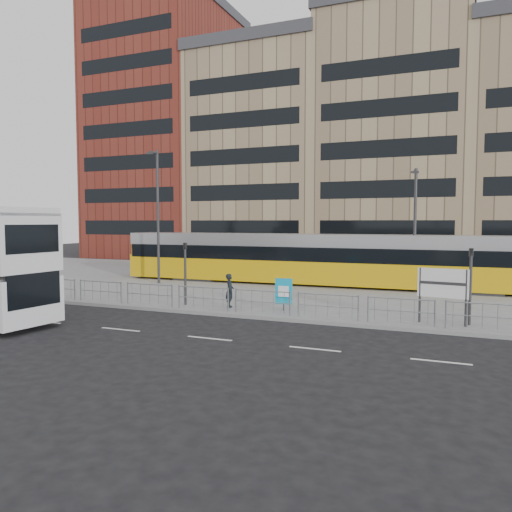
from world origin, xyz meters
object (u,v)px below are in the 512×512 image
at_px(tram, 323,260).
at_px(pedestrian, 230,291).
at_px(station_sign, 443,286).
at_px(lamp_post_west, 157,212).
at_px(traffic_light_east, 471,276).
at_px(ad_panel, 284,292).
at_px(bare_tree, 5,207).
at_px(traffic_light_west, 185,265).
at_px(lamp_post_east, 415,224).

distance_m(tram, pedestrian, 10.15).
height_order(station_sign, lamp_post_west, lamp_post_west).
distance_m(tram, traffic_light_east, 13.20).
xyz_separation_m(ad_panel, bare_tree, (-23.36, 5.06, 4.30)).
height_order(tram, traffic_light_west, tram).
bearing_deg(pedestrian, lamp_post_east, -61.13).
bearing_deg(tram, bare_tree, -169.02).
height_order(tram, bare_tree, bare_tree).
relative_size(traffic_light_west, traffic_light_east, 1.00).
xyz_separation_m(tram, traffic_light_west, (-4.38, -10.08, 0.31)).
height_order(ad_panel, lamp_post_west, lamp_post_west).
relative_size(traffic_light_west, lamp_post_east, 0.42).
bearing_deg(lamp_post_west, traffic_light_east, -19.34).
xyz_separation_m(ad_panel, lamp_post_west, (-11.17, 6.50, 3.92)).
relative_size(station_sign, lamp_post_east, 0.31).
bearing_deg(ad_panel, station_sign, -9.31).
bearing_deg(traffic_light_west, station_sign, -6.28).
distance_m(pedestrian, lamp_post_east, 12.72).
distance_m(ad_panel, pedestrian, 2.71).
height_order(pedestrian, bare_tree, bare_tree).
height_order(tram, station_sign, tram).
height_order(station_sign, ad_panel, station_sign).
bearing_deg(bare_tree, lamp_post_west, 6.75).
height_order(pedestrian, traffic_light_west, traffic_light_west).
bearing_deg(lamp_post_west, ad_panel, -30.20).
bearing_deg(station_sign, lamp_post_east, 108.93).
bearing_deg(pedestrian, tram, -33.95).
bearing_deg(tram, lamp_post_west, -163.47).
bearing_deg(tram, lamp_post_east, -3.78).
distance_m(lamp_post_east, bare_tree, 28.71).
distance_m(tram, station_sign, 12.77).
bearing_deg(traffic_light_west, traffic_light_east, -5.04).
height_order(lamp_post_east, bare_tree, lamp_post_east).
height_order(station_sign, lamp_post_east, lamp_post_east).
distance_m(ad_panel, traffic_light_west, 5.19).
bearing_deg(bare_tree, lamp_post_east, 8.82).
distance_m(ad_panel, traffic_light_east, 8.04).
distance_m(pedestrian, traffic_light_east, 10.72).
relative_size(pedestrian, traffic_light_east, 0.53).
distance_m(ad_panel, lamp_post_east, 11.14).
height_order(traffic_light_west, bare_tree, bare_tree).
height_order(tram, lamp_post_west, lamp_post_west).
xyz_separation_m(traffic_light_west, lamp_post_east, (10.05, 9.78, 2.04)).
relative_size(traffic_light_east, lamp_post_east, 0.42).
bearing_deg(bare_tree, traffic_light_east, -9.55).
distance_m(tram, traffic_light_west, 10.99).
xyz_separation_m(tram, ad_panel, (0.68, -9.76, -0.78)).
xyz_separation_m(ad_panel, lamp_post_east, (4.99, 9.45, 3.13)).
height_order(lamp_post_west, bare_tree, lamp_post_west).
bearing_deg(lamp_post_west, tram, 17.26).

